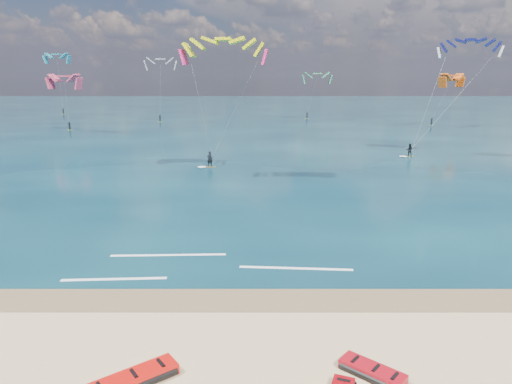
% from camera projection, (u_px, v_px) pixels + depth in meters
% --- Properties ---
extents(ground, '(320.00, 320.00, 0.00)m').
position_uv_depth(ground, '(225.00, 157.00, 56.38)').
color(ground, tan).
rests_on(ground, ground).
extents(wet_sand_strip, '(320.00, 2.40, 0.01)m').
position_uv_depth(wet_sand_strip, '(170.00, 299.00, 20.55)').
color(wet_sand_strip, brown).
rests_on(wet_sand_strip, ground).
extents(sea, '(320.00, 200.00, 0.04)m').
position_uv_depth(sea, '(241.00, 114.00, 118.35)').
color(sea, '#082230').
rests_on(sea, ground).
extents(packed_kite_mid, '(2.53, 2.36, 0.39)m').
position_uv_depth(packed_kite_mid, '(372.00, 376.00, 15.32)').
color(packed_kite_mid, '#AB0B16').
rests_on(packed_kite_mid, ground).
extents(kitesurfer_main, '(8.99, 7.96, 14.47)m').
position_uv_depth(kitesurfer_main, '(217.00, 100.00, 44.59)').
color(kitesurfer_main, gold).
rests_on(kitesurfer_main, sea).
extents(kitesurfer_far, '(11.02, 4.74, 14.98)m').
position_uv_depth(kitesurfer_far, '(442.00, 91.00, 53.11)').
color(kitesurfer_far, gold).
rests_on(kitesurfer_far, sea).
extents(shoreline_foam, '(14.63, 3.60, 0.01)m').
position_uv_depth(shoreline_foam, '(196.00, 266.00, 24.00)').
color(shoreline_foam, white).
rests_on(shoreline_foam, ground).
extents(distant_kites, '(90.55, 37.57, 14.60)m').
position_uv_depth(distant_kites, '(191.00, 94.00, 95.14)').
color(distant_kites, '#D15012').
rests_on(distant_kites, ground).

